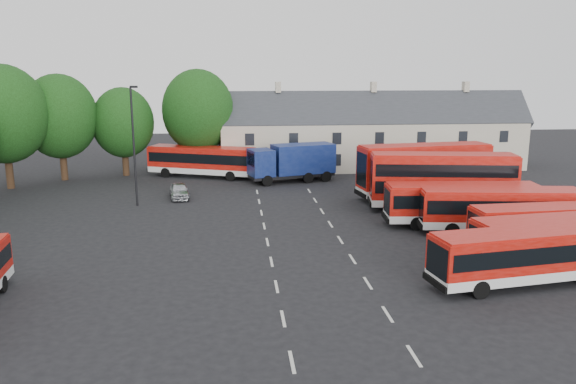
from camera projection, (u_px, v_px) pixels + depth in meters
name	position (u px, v px, depth m)	size (l,w,h in m)	color
ground	(269.00, 251.00, 35.96)	(140.00, 140.00, 0.00)	black
lane_markings	(304.00, 241.00, 38.14)	(5.15, 33.80, 0.01)	beige
treeline	(30.00, 122.00, 51.40)	(29.92, 32.59, 12.01)	black
terrace_houses	(372.00, 136.00, 65.63)	(35.70, 7.13, 10.06)	beige
bus_row_a	(527.00, 253.00, 30.02)	(10.94, 4.02, 3.03)	silver
bus_row_b	(555.00, 236.00, 33.27)	(10.42, 3.52, 2.89)	silver
bus_row_c	(549.00, 223.00, 36.03)	(10.31, 2.81, 2.89)	silver
bus_row_d	(500.00, 207.00, 39.68)	(11.52, 3.99, 3.19)	silver
bus_row_e	(462.00, 201.00, 41.45)	(11.38, 3.43, 3.17)	silver
bus_dd_south	(442.00, 179.00, 45.75)	(11.88, 4.35, 4.76)	silver
bus_dd_north	(424.00, 168.00, 50.31)	(12.20, 4.33, 4.90)	silver
bus_north	(202.00, 159.00, 60.40)	(11.87, 6.78, 3.31)	silver
box_truck	(293.00, 161.00, 57.92)	(9.27, 5.04, 3.87)	black
silver_car	(179.00, 191.00, 50.74)	(1.63, 4.06, 1.38)	#B0B3B8
lamppost	(134.00, 143.00, 46.93)	(0.70, 0.43, 10.12)	black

